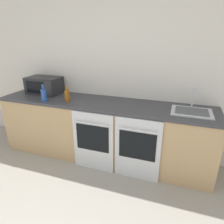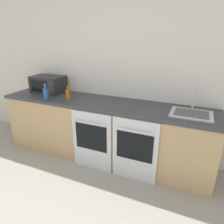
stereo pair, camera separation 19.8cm
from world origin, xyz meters
name	(u,v)px [view 2 (the right image)]	position (x,y,z in m)	size (l,w,h in m)	color
wall_back	(112,70)	(0.00, 2.40, 1.30)	(10.00, 0.06, 2.60)	silver
counter_back	(103,130)	(0.00, 2.04, 0.45)	(3.14, 0.68, 0.89)	tan
oven_left	(92,141)	(0.00, 1.70, 0.43)	(0.58, 0.06, 0.85)	silver
oven_right	(135,150)	(0.61, 1.70, 0.43)	(0.58, 0.06, 0.85)	silver
microwave	(48,84)	(-1.06, 2.17, 1.03)	(0.54, 0.34, 0.27)	#232326
bottle_amber	(68,95)	(-0.48, 1.91, 0.98)	(0.08, 0.08, 0.22)	#8C5114
bottle_blue	(46,94)	(-0.79, 1.80, 0.99)	(0.08, 0.08, 0.25)	#234793
sink	(191,113)	(1.20, 2.03, 0.91)	(0.48, 0.38, 0.28)	#B7BABF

